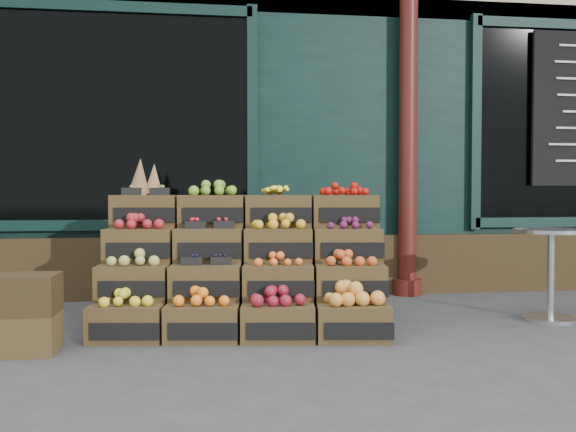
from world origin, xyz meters
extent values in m
plane|color=#3D3D40|center=(0.00, 0.00, 0.00)|extent=(60.00, 60.00, 0.00)
cube|color=black|center=(0.00, 5.20, 2.40)|extent=(12.00, 6.00, 4.80)
cube|color=black|center=(0.00, 2.25, 1.50)|extent=(12.00, 0.12, 3.00)
cube|color=#342615|center=(0.00, 2.18, 0.30)|extent=(12.00, 0.18, 0.60)
cube|color=black|center=(-1.60, 2.18, 1.75)|extent=(2.40, 0.06, 2.00)
cylinder|color=#481510|center=(1.20, 2.05, 1.60)|extent=(0.18, 0.18, 3.20)
cube|color=#46351B|center=(-1.37, 0.41, 0.13)|extent=(0.55, 0.41, 0.25)
cube|color=black|center=(-1.39, 0.22, 0.10)|extent=(0.46, 0.08, 0.11)
cube|color=yellow|center=(-1.37, 0.41, 0.29)|extent=(0.44, 0.32, 0.08)
cube|color=#46351B|center=(-0.85, 0.34, 0.13)|extent=(0.55, 0.41, 0.25)
cube|color=black|center=(-0.88, 0.15, 0.10)|extent=(0.46, 0.08, 0.11)
cube|color=orange|center=(-0.85, 0.34, 0.30)|extent=(0.44, 0.32, 0.09)
cube|color=#46351B|center=(-0.33, 0.27, 0.13)|extent=(0.55, 0.41, 0.25)
cube|color=black|center=(-0.36, 0.09, 0.10)|extent=(0.46, 0.08, 0.11)
cube|color=maroon|center=(-0.33, 0.27, 0.30)|extent=(0.44, 0.32, 0.10)
cube|color=#46351B|center=(0.19, 0.20, 0.13)|extent=(0.55, 0.41, 0.25)
cube|color=black|center=(0.16, 0.02, 0.10)|extent=(0.46, 0.08, 0.11)
cube|color=orange|center=(0.19, 0.20, 0.31)|extent=(0.44, 0.32, 0.12)
cube|color=#46351B|center=(-1.34, 0.62, 0.38)|extent=(0.55, 0.41, 0.25)
cube|color=black|center=(-1.37, 0.44, 0.35)|extent=(0.46, 0.08, 0.11)
cube|color=tan|center=(-1.34, 0.62, 0.55)|extent=(0.44, 0.32, 0.09)
cube|color=#46351B|center=(-0.82, 0.55, 0.38)|extent=(0.55, 0.41, 0.25)
cube|color=black|center=(-0.85, 0.37, 0.35)|extent=(0.46, 0.08, 0.11)
cube|color=#131633|center=(-0.82, 0.55, 0.52)|extent=(0.44, 0.32, 0.03)
cube|color=#46351B|center=(-0.30, 0.48, 0.38)|extent=(0.55, 0.41, 0.25)
cube|color=black|center=(-0.33, 0.30, 0.35)|extent=(0.46, 0.08, 0.11)
cube|color=orange|center=(-0.30, 0.48, 0.54)|extent=(0.44, 0.32, 0.07)
cube|color=#46351B|center=(0.22, 0.41, 0.38)|extent=(0.55, 0.41, 0.25)
cube|color=black|center=(0.19, 0.23, 0.35)|extent=(0.46, 0.08, 0.11)
cube|color=#C84C1F|center=(0.22, 0.41, 0.55)|extent=(0.44, 0.32, 0.08)
cube|color=#46351B|center=(-1.31, 0.83, 0.63)|extent=(0.55, 0.41, 0.25)
cube|color=black|center=(-1.34, 0.65, 0.61)|extent=(0.46, 0.08, 0.11)
cube|color=maroon|center=(-1.31, 0.83, 0.80)|extent=(0.44, 0.32, 0.09)
cube|color=#46351B|center=(-0.79, 0.76, 0.63)|extent=(0.55, 0.41, 0.25)
cube|color=black|center=(-0.82, 0.58, 0.61)|extent=(0.46, 0.08, 0.11)
cube|color=red|center=(-0.79, 0.76, 0.77)|extent=(0.44, 0.32, 0.03)
cube|color=#46351B|center=(-0.27, 0.69, 0.63)|extent=(0.55, 0.41, 0.25)
cube|color=black|center=(-0.30, 0.51, 0.61)|extent=(0.46, 0.08, 0.11)
cube|color=gold|center=(-0.27, 0.69, 0.80)|extent=(0.44, 0.32, 0.09)
cube|color=#46351B|center=(0.24, 0.62, 0.63)|extent=(0.55, 0.41, 0.25)
cube|color=black|center=(0.22, 0.44, 0.61)|extent=(0.46, 0.08, 0.11)
cube|color=#53153B|center=(0.24, 0.62, 0.79)|extent=(0.44, 0.32, 0.06)
cube|color=#46351B|center=(-1.29, 1.04, 0.88)|extent=(0.55, 0.41, 0.25)
cube|color=black|center=(-1.31, 0.86, 0.86)|extent=(0.46, 0.08, 0.11)
cube|color=#88AC43|center=(-1.29, 1.04, 1.02)|extent=(0.44, 0.32, 0.03)
cube|color=#46351B|center=(-0.77, 0.97, 0.88)|extent=(0.55, 0.41, 0.25)
cube|color=black|center=(-0.79, 0.79, 0.86)|extent=(0.46, 0.08, 0.11)
cube|color=olive|center=(-0.77, 0.97, 1.05)|extent=(0.44, 0.32, 0.09)
cube|color=#46351B|center=(-0.25, 0.91, 0.88)|extent=(0.55, 0.41, 0.25)
cube|color=black|center=(-0.27, 0.72, 0.86)|extent=(0.46, 0.08, 0.11)
cube|color=yellow|center=(-0.25, 0.91, 1.05)|extent=(0.44, 0.32, 0.08)
cube|color=#46351B|center=(0.27, 0.84, 0.88)|extent=(0.55, 0.41, 0.25)
cube|color=black|center=(0.25, 0.65, 0.86)|extent=(0.46, 0.08, 0.11)
cube|color=#B51009|center=(0.27, 0.84, 1.05)|extent=(0.44, 0.32, 0.07)
cube|color=#342615|center=(-0.56, 0.52, 0.13)|extent=(2.10, 0.62, 0.25)
cube|color=#342615|center=(-0.53, 0.73, 0.25)|extent=(2.10, 0.62, 0.50)
cube|color=#342615|center=(-0.51, 0.94, 0.38)|extent=(2.10, 0.62, 0.76)
cone|color=olive|center=(-1.33, 1.04, 1.15)|extent=(0.17, 0.17, 0.29)
cone|color=olive|center=(-1.23, 1.08, 1.14)|extent=(0.16, 0.16, 0.25)
cube|color=#46351B|center=(-2.03, 0.14, 0.13)|extent=(0.51, 0.36, 0.25)
cube|color=#342615|center=(-2.03, 0.14, 0.38)|extent=(0.51, 0.36, 0.25)
cylinder|color=silver|center=(1.93, 0.65, 0.01)|extent=(0.43, 0.43, 0.03)
cylinder|color=silver|center=(1.93, 0.65, 0.36)|extent=(0.06, 0.06, 0.70)
cylinder|color=silver|center=(1.93, 0.65, 0.72)|extent=(0.59, 0.59, 0.03)
imported|color=#1C6421|center=(-1.24, 2.70, 1.08)|extent=(0.91, 0.72, 2.17)
camera|label=1|loc=(-0.88, -4.13, 1.03)|focal=40.00mm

